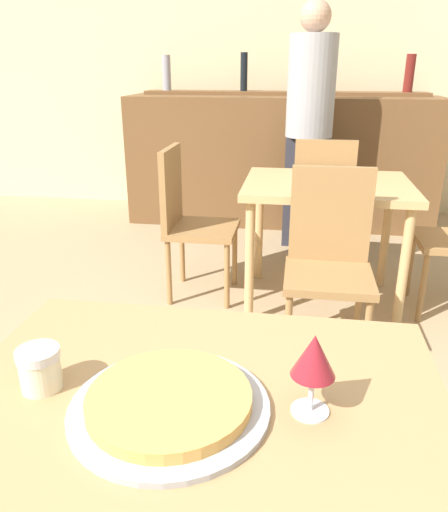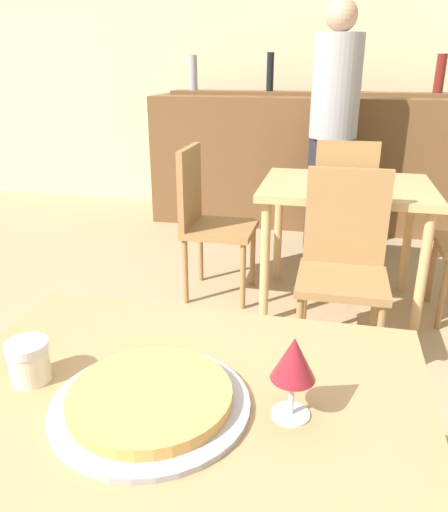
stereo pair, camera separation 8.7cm
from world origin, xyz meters
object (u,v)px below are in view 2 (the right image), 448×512
object	(u,v)px
wine_glass	(294,361)
chair_far_side_back	(343,199)
pizza_tray	(150,400)
cheese_shaker	(29,361)
chair_far_side_front	(344,256)
chair_far_side_left	(207,214)
person_standing	(334,121)

from	to	relation	value
wine_glass	chair_far_side_back	bearing A→B (deg)	87.36
pizza_tray	cheese_shaker	distance (m)	0.27
chair_far_side_front	chair_far_side_left	size ratio (longest dim) A/B	1.00
chair_far_side_front	chair_far_side_back	distance (m)	1.05
cheese_shaker	chair_far_side_front	bearing A→B (deg)	66.53
chair_far_side_front	cheese_shaker	size ratio (longest dim) A/B	10.49
cheese_shaker	person_standing	world-z (taller)	person_standing
chair_far_side_front	chair_far_side_left	bearing A→B (deg)	146.18
pizza_tray	cheese_shaker	bearing A→B (deg)	173.61
cheese_shaker	wine_glass	bearing A→B (deg)	0.54
chair_far_side_back	chair_far_side_left	distance (m)	0.95
chair_far_side_back	person_standing	world-z (taller)	person_standing
person_standing	wine_glass	bearing A→B (deg)	-90.19
cheese_shaker	wine_glass	distance (m)	0.52
chair_far_side_left	wine_glass	xyz separation A→B (m)	(0.67, -1.98, 0.35)
chair_far_side_left	pizza_tray	xyz separation A→B (m)	(0.42, -2.02, 0.25)
chair_far_side_back	pizza_tray	xyz separation A→B (m)	(-0.37, -2.54, 0.25)
cheese_shaker	pizza_tray	bearing A→B (deg)	-6.39
person_standing	cheese_shaker	bearing A→B (deg)	-99.93
chair_far_side_left	cheese_shaker	distance (m)	2.01
chair_far_side_front	chair_far_side_back	size ratio (longest dim) A/B	1.00
chair_far_side_front	pizza_tray	distance (m)	1.56
pizza_tray	person_standing	world-z (taller)	person_standing
chair_far_side_front	wine_glass	xyz separation A→B (m)	(-0.12, -1.46, 0.35)
person_standing	chair_far_side_back	bearing A→B (deg)	-78.13
chair_far_side_left	wine_glass	distance (m)	2.12
chair_far_side_front	chair_far_side_left	xyz separation A→B (m)	(-0.79, 0.53, 0.00)
chair_far_side_front	chair_far_side_left	world-z (taller)	same
cheese_shaker	wine_glass	xyz separation A→B (m)	(0.52, 0.00, 0.07)
cheese_shaker	wine_glass	size ratio (longest dim) A/B	0.53
chair_far_side_back	wine_glass	xyz separation A→B (m)	(-0.12, -2.51, 0.35)
chair_far_side_left	cheese_shaker	xyz separation A→B (m)	(0.15, -1.99, 0.28)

